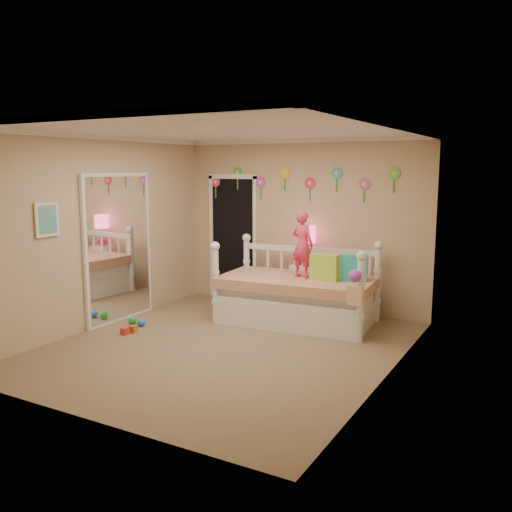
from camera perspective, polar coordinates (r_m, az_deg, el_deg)
The scene contains 18 objects.
floor at distance 6.83m, azimuth -3.22°, elevation -9.38°, with size 4.00×4.50×0.01m, color #7F684C.
ceiling at distance 6.49m, azimuth -3.43°, elevation 12.95°, with size 4.00×4.50×0.01m, color white.
back_wall at distance 8.50m, azimuth 4.82°, elevation 3.26°, with size 4.00×0.01×2.60m, color tan.
left_wall at distance 7.78m, azimuth -15.88°, elevation 2.40°, with size 0.01×4.50×2.60m, color tan.
right_wall at distance 5.73m, azimuth 13.84°, elevation 0.17°, with size 0.01×4.50×2.60m, color tan.
crown_molding at distance 6.49m, azimuth -3.43°, elevation 12.69°, with size 4.00×4.50×0.06m, color white, non-canonical shape.
daybed at distance 7.72m, azimuth 4.28°, elevation -2.68°, with size 2.17×1.16×1.17m, color white, non-canonical shape.
pillow_turquoise at distance 7.53m, azimuth 10.09°, elevation -1.21°, with size 0.36×0.12×0.36m, color #24B496.
pillow_lime at distance 7.49m, azimuth 7.11°, elevation -1.18°, with size 0.38×0.14×0.36m, color #A6D440.
child at distance 7.63m, azimuth 4.84°, elevation 1.20°, with size 0.34×0.22×0.93m, color #ED355A.
nightstand at distance 8.43m, azimuth 5.22°, elevation -3.30°, with size 0.43×0.33×0.71m, color white.
table_lamp at distance 8.30m, azimuth 5.29°, elevation 1.73°, with size 0.27×0.27×0.59m.
closet_doorway at distance 9.10m, azimuth -2.43°, elevation 1.99°, with size 0.90×0.04×2.07m, color black.
flower_decals at distance 8.49m, azimuth 4.29°, elevation 7.59°, with size 3.40×0.02×0.50m, color #B2668C, non-canonical shape.
mirror_closet at distance 8.00m, azimuth -14.08°, elevation 0.84°, with size 0.07×1.30×2.10m, color white.
wall_picture at distance 7.13m, azimuth -20.90°, elevation 3.58°, with size 0.05×0.34×0.42m, color white.
hanging_bag at distance 6.80m, azimuth 10.16°, elevation -3.33°, with size 0.20×0.16×0.36m, color beige, non-canonical shape.
toy_scatter at distance 7.90m, azimuth -13.80°, elevation -6.63°, with size 0.80×1.30×0.11m, color #996666, non-canonical shape.
Camera 1 is at (3.47, -5.47, 2.17)m, focal length 38.50 mm.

